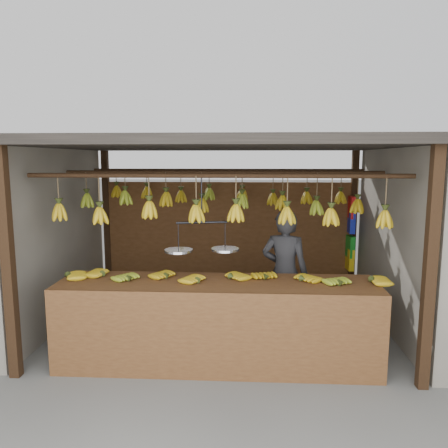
{
  "coord_description": "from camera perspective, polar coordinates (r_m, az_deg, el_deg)",
  "views": [
    {
      "loc": [
        0.32,
        -5.51,
        2.18
      ],
      "look_at": [
        0.0,
        0.3,
        1.3
      ],
      "focal_mm": 35.0,
      "sensor_mm": 36.0,
      "label": 1
    }
  ],
  "objects": [
    {
      "name": "ground",
      "position": [
        5.93,
        -0.17,
        -12.96
      ],
      "size": [
        80.0,
        80.0,
        0.0
      ],
      "primitive_type": "plane",
      "color": "#5B5B57"
    },
    {
      "name": "stall",
      "position": [
        5.85,
        0.02,
        6.56
      ],
      "size": [
        4.3,
        3.3,
        2.4
      ],
      "color": "black",
      "rests_on": "ground"
    },
    {
      "name": "counter",
      "position": [
        4.54,
        -1.01,
        -10.3
      ],
      "size": [
        3.46,
        0.76,
        0.96
      ],
      "color": "#57341A",
      "rests_on": "ground"
    },
    {
      "name": "hanging_bananas",
      "position": [
        5.55,
        -0.27,
        2.75
      ],
      "size": [
        3.62,
        2.24,
        0.39
      ],
      "color": "#B49013",
      "rests_on": "ground"
    },
    {
      "name": "balance_scale",
      "position": [
        4.62,
        -2.89,
        -2.95
      ],
      "size": [
        0.77,
        0.38,
        0.8
      ],
      "color": "black",
      "rests_on": "ground"
    },
    {
      "name": "vendor",
      "position": [
        5.43,
        7.93,
        -6.37
      ],
      "size": [
        0.65,
        0.52,
        1.57
      ],
      "primitive_type": "imported",
      "rotation": [
        0.0,
        0.0,
        2.86
      ],
      "color": "#262628",
      "rests_on": "ground"
    },
    {
      "name": "bag_bundles",
      "position": [
        7.14,
        16.23,
        -1.24
      ],
      "size": [
        0.08,
        0.26,
        1.17
      ],
      "color": "red",
      "rests_on": "ground"
    }
  ]
}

